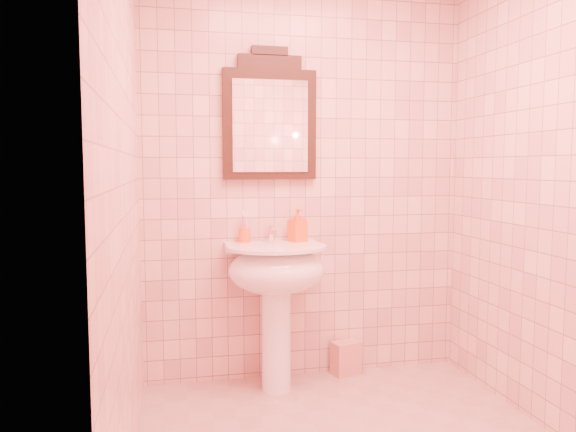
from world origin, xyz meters
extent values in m
cube|color=beige|center=(0.00, 1.10, 1.25)|extent=(2.00, 0.02, 2.50)
cylinder|color=white|center=(-0.23, 0.88, 0.35)|extent=(0.17, 0.17, 0.70)
ellipsoid|color=white|center=(-0.23, 0.86, 0.72)|extent=(0.56, 0.46, 0.28)
cube|color=white|center=(-0.23, 1.03, 0.83)|extent=(0.56, 0.15, 0.05)
cylinder|color=white|center=(-0.23, 0.86, 0.85)|extent=(0.58, 0.58, 0.02)
cylinder|color=white|center=(-0.23, 1.03, 0.91)|extent=(0.04, 0.04, 0.09)
cylinder|color=white|center=(-0.23, 0.97, 0.94)|extent=(0.02, 0.10, 0.02)
cylinder|color=white|center=(-0.23, 0.92, 0.93)|extent=(0.02, 0.02, 0.04)
cube|color=white|center=(-0.23, 1.04, 0.96)|extent=(0.02, 0.07, 0.01)
cube|color=black|center=(-0.23, 1.08, 1.57)|extent=(0.57, 0.05, 0.66)
cube|color=black|center=(-0.23, 1.08, 1.94)|extent=(0.38, 0.05, 0.08)
cube|color=black|center=(-0.23, 1.08, 2.00)|extent=(0.22, 0.05, 0.05)
cube|color=white|center=(-0.23, 1.05, 1.56)|extent=(0.46, 0.01, 0.55)
cylinder|color=#FE4315|center=(-0.39, 1.04, 0.91)|extent=(0.07, 0.07, 0.09)
cylinder|color=silver|center=(-0.37, 1.04, 0.94)|extent=(0.01, 0.01, 0.16)
cylinder|color=#338CD8|center=(-0.40, 1.05, 0.94)|extent=(0.01, 0.01, 0.16)
cylinder|color=#E5334C|center=(-0.40, 1.02, 0.94)|extent=(0.01, 0.01, 0.16)
imported|color=#E94D13|center=(-0.07, 1.01, 0.96)|extent=(0.12, 0.12, 0.20)
cube|color=tan|center=(0.25, 1.03, 0.10)|extent=(0.20, 0.15, 0.21)
camera|label=1|loc=(-0.84, -2.28, 1.32)|focal=35.00mm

